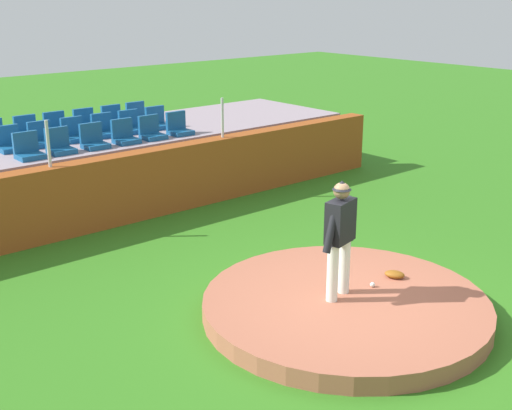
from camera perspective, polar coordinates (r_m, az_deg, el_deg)
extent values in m
plane|color=#31761C|center=(9.68, 7.58, -9.24)|extent=(60.00, 60.00, 0.00)
cylinder|color=#A95F46|center=(9.63, 7.61, -8.56)|extent=(4.03, 4.03, 0.26)
cylinder|color=white|center=(9.31, 6.54, -5.78)|extent=(0.16, 0.16, 0.83)
cylinder|color=white|center=(9.58, 7.53, -5.12)|extent=(0.16, 0.16, 0.83)
cube|color=black|center=(9.19, 7.21, -1.36)|extent=(0.51, 0.35, 0.60)
cylinder|color=black|center=(9.00, 6.44, -2.00)|extent=(0.34, 0.18, 0.66)
cylinder|color=black|center=(9.41, 7.93, -1.16)|extent=(0.22, 0.15, 0.68)
sphere|color=#8C6647|center=(9.06, 7.31, 1.21)|extent=(0.23, 0.23, 0.23)
cone|color=black|center=(9.04, 7.33, 1.69)|extent=(0.32, 0.32, 0.13)
sphere|color=white|center=(9.96, 9.87, -6.69)|extent=(0.07, 0.07, 0.07)
ellipsoid|color=#8C5115|center=(10.31, 11.73, -5.81)|extent=(0.32, 0.36, 0.11)
cube|color=#99471A|center=(13.50, -9.99, 1.65)|extent=(13.00, 0.40, 1.36)
cylinder|color=silver|center=(12.47, -17.28, 5.00)|extent=(0.06, 0.06, 0.85)
cylinder|color=silver|center=(14.41, -2.88, 7.43)|extent=(0.06, 0.06, 0.85)
cube|color=gray|center=(15.37, -14.17, 3.26)|extent=(12.94, 3.22, 1.31)
cube|color=#155388|center=(13.50, -18.67, 3.95)|extent=(0.48, 0.44, 0.10)
cube|color=#155388|center=(13.61, -19.07, 5.10)|extent=(0.48, 0.08, 0.40)
cube|color=#155388|center=(13.76, -16.21, 4.43)|extent=(0.48, 0.44, 0.10)
cube|color=#155388|center=(13.87, -16.62, 5.56)|extent=(0.48, 0.08, 0.40)
cube|color=#155388|center=(14.04, -13.49, 4.91)|extent=(0.48, 0.44, 0.10)
cube|color=#155388|center=(14.15, -13.90, 6.02)|extent=(0.48, 0.08, 0.40)
cube|color=#155388|center=(14.37, -10.96, 5.37)|extent=(0.48, 0.44, 0.10)
cube|color=#155388|center=(14.47, -11.38, 6.45)|extent=(0.48, 0.08, 0.40)
cube|color=#155388|center=(14.69, -8.73, 5.76)|extent=(0.48, 0.44, 0.10)
cube|color=#155388|center=(14.79, -9.15, 6.81)|extent=(0.48, 0.08, 0.40)
cube|color=#155388|center=(15.06, -6.44, 6.15)|extent=(0.48, 0.44, 0.10)
cube|color=#155388|center=(15.16, -6.86, 7.17)|extent=(0.48, 0.08, 0.40)
cube|color=#155388|center=(14.27, -20.11, 4.51)|extent=(0.48, 0.44, 0.10)
cube|color=#155388|center=(14.38, -20.47, 5.60)|extent=(0.48, 0.08, 0.40)
cube|color=#155388|center=(14.52, -17.63, 4.99)|extent=(0.48, 0.44, 0.10)
cube|color=#155388|center=(14.64, -18.01, 6.05)|extent=(0.48, 0.08, 0.40)
cube|color=#155388|center=(14.81, -15.07, 5.45)|extent=(0.48, 0.44, 0.10)
cube|color=#155388|center=(14.92, -15.45, 6.49)|extent=(0.48, 0.08, 0.40)
cube|color=#155388|center=(15.13, -12.65, 5.88)|extent=(0.48, 0.44, 0.10)
cube|color=#155388|center=(15.24, -13.04, 6.90)|extent=(0.48, 0.08, 0.40)
cube|color=#155388|center=(15.42, -10.44, 6.24)|extent=(0.48, 0.44, 0.10)
cube|color=#155388|center=(15.52, -10.83, 7.24)|extent=(0.48, 0.08, 0.40)
cube|color=#155388|center=(15.81, -8.24, 6.64)|extent=(0.48, 0.44, 0.10)
cube|color=#155388|center=(15.92, -8.63, 7.61)|extent=(0.48, 0.08, 0.40)
cube|color=#155388|center=(15.32, -18.75, 5.51)|extent=(0.48, 0.44, 0.10)
cube|color=#155388|center=(15.43, -19.10, 6.52)|extent=(0.48, 0.08, 0.40)
cube|color=#155388|center=(15.57, -16.48, 5.92)|extent=(0.48, 0.44, 0.10)
cube|color=#155388|center=(15.69, -16.84, 6.90)|extent=(0.48, 0.08, 0.40)
cube|color=#155388|center=(15.84, -14.14, 6.30)|extent=(0.48, 0.44, 0.10)
cube|color=#155388|center=(15.95, -14.50, 7.27)|extent=(0.48, 0.08, 0.40)
cube|color=#155388|center=(16.16, -11.90, 6.69)|extent=(0.48, 0.44, 0.10)
cube|color=#155388|center=(16.28, -12.27, 7.63)|extent=(0.48, 0.08, 0.40)
cube|color=#155388|center=(16.52, -9.90, 7.04)|extent=(0.48, 0.44, 0.10)
cube|color=#155388|center=(16.63, -10.26, 7.96)|extent=(0.48, 0.08, 0.40)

